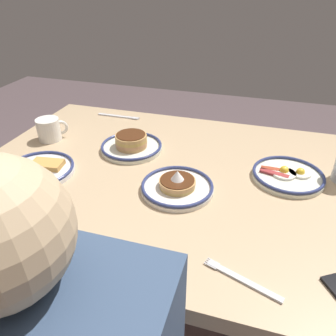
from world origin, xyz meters
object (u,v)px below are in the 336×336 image
object	(u,v)px
plate_far_companion	(38,169)
plate_far_side	(177,186)
plate_center_pancakes	(288,175)
fork_near	(242,280)
plate_near_main	(131,145)
coffee_mug	(49,129)
fork_far	(119,116)

from	to	relation	value
plate_far_companion	plate_far_side	bearing A→B (deg)	-175.64
plate_center_pancakes	fork_near	world-z (taller)	plate_center_pancakes
plate_near_main	plate_far_side	xyz separation A→B (m)	(-0.24, 0.21, -0.01)
coffee_mug	plate_near_main	bearing A→B (deg)	-178.24
plate_far_side	fork_far	bearing A→B (deg)	-49.72
plate_near_main	coffee_mug	xyz separation A→B (m)	(0.34, 0.01, 0.02)
plate_far_companion	coffee_mug	distance (m)	0.26
plate_near_main	coffee_mug	size ratio (longest dim) A/B	2.16
coffee_mug	fork_near	xyz separation A→B (m)	(-0.81, 0.49, -0.04)
plate_far_companion	plate_far_side	size ratio (longest dim) A/B	1.03
plate_center_pancakes	fork_far	size ratio (longest dim) A/B	1.13
plate_far_companion	plate_near_main	bearing A→B (deg)	-134.23
plate_center_pancakes	fork_far	distance (m)	0.81
plate_center_pancakes	plate_near_main	bearing A→B (deg)	-3.89
plate_center_pancakes	plate_far_companion	xyz separation A→B (m)	(0.80, 0.20, 0.00)
plate_center_pancakes	plate_far_companion	world-z (taller)	plate_far_companion
plate_near_main	plate_center_pancakes	xyz separation A→B (m)	(-0.56, 0.04, -0.01)
fork_far	coffee_mug	bearing A→B (deg)	60.41
plate_far_side	fork_near	xyz separation A→B (m)	(-0.23, 0.29, -0.01)
plate_near_main	coffee_mug	distance (m)	0.35
plate_center_pancakes	fork_far	world-z (taller)	plate_center_pancakes
plate_near_main	plate_center_pancakes	world-z (taller)	plate_near_main
plate_center_pancakes	plate_far_companion	size ratio (longest dim) A/B	0.99
coffee_mug	fork_far	xyz separation A→B (m)	(-0.17, -0.29, -0.04)
plate_center_pancakes	fork_near	size ratio (longest dim) A/B	1.28
plate_near_main	plate_far_companion	size ratio (longest dim) A/B	0.99
plate_far_companion	coffee_mug	xyz separation A→B (m)	(0.11, -0.23, 0.03)
plate_near_main	plate_center_pancakes	distance (m)	0.57
plate_near_main	fork_near	size ratio (longest dim) A/B	1.28
plate_far_companion	coffee_mug	world-z (taller)	coffee_mug
plate_far_side	fork_far	world-z (taller)	plate_far_side
plate_far_side	coffee_mug	world-z (taller)	coffee_mug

